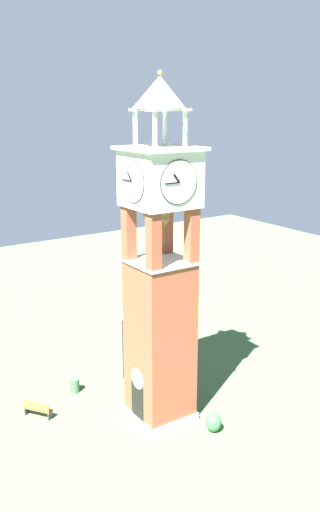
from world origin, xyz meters
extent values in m
plane|color=#476B3D|center=(0.00, 0.00, 0.00)|extent=(80.00, 80.00, 0.00)
cube|color=brown|center=(0.00, 0.00, 4.23)|extent=(2.76, 2.76, 8.46)
cube|color=beige|center=(0.00, 0.00, 0.17)|extent=(2.96, 2.96, 0.35)
cube|color=black|center=(0.00, -1.39, 1.15)|extent=(1.10, 0.04, 2.20)
cylinder|color=beige|center=(0.00, -1.39, 2.55)|extent=(1.10, 0.04, 1.10)
cube|color=brown|center=(-1.10, -1.10, 9.85)|extent=(0.56, 0.56, 2.79)
cube|color=brown|center=(1.10, -1.10, 9.85)|extent=(0.56, 0.56, 2.79)
cube|color=brown|center=(-1.10, 1.10, 9.85)|extent=(0.56, 0.56, 2.79)
cube|color=brown|center=(1.10, 1.10, 9.85)|extent=(0.56, 0.56, 2.79)
cube|color=beige|center=(0.00, 0.00, 8.52)|extent=(2.92, 2.92, 0.12)
cone|color=brown|center=(0.61, -0.10, 10.63)|extent=(0.48, 0.48, 0.39)
cone|color=brown|center=(-0.34, 0.52, 10.63)|extent=(0.56, 0.56, 0.47)
cone|color=brown|center=(-0.21, -0.58, 10.63)|extent=(0.48, 0.48, 0.53)
cube|color=beige|center=(0.00, 0.00, 12.57)|extent=(3.00, 3.00, 2.65)
cylinder|color=white|center=(0.00, -1.52, 12.57)|extent=(2.01, 0.05, 2.01)
torus|color=black|center=(0.00, -1.52, 12.57)|extent=(2.03, 0.06, 2.03)
cube|color=black|center=(-0.16, -1.58, 12.77)|extent=(0.39, 0.03, 0.44)
cube|color=black|center=(-0.40, -1.58, 12.57)|extent=(0.81, 0.03, 0.07)
cylinder|color=white|center=(0.00, 1.52, 12.57)|extent=(2.01, 0.05, 2.01)
torus|color=black|center=(0.00, 1.52, 12.57)|extent=(2.03, 0.06, 2.03)
cube|color=black|center=(-0.16, 1.58, 12.77)|extent=(0.39, 0.03, 0.44)
cube|color=black|center=(-0.40, 1.58, 12.57)|extent=(0.81, 0.03, 0.07)
cylinder|color=white|center=(-1.52, 0.00, 12.57)|extent=(0.05, 2.01, 2.01)
torus|color=black|center=(-1.52, 0.00, 12.57)|extent=(0.06, 2.03, 2.03)
cube|color=black|center=(-1.58, -0.16, 12.77)|extent=(0.03, 0.39, 0.44)
cube|color=black|center=(-1.58, -0.40, 12.57)|extent=(0.03, 0.81, 0.07)
cylinder|color=white|center=(1.52, 0.00, 12.57)|extent=(0.05, 2.01, 2.01)
torus|color=black|center=(1.52, 0.00, 12.57)|extent=(0.06, 2.03, 2.03)
cube|color=black|center=(1.58, -0.16, 12.77)|extent=(0.03, 0.39, 0.44)
cube|color=black|center=(1.58, -0.40, 12.57)|extent=(0.03, 0.81, 0.07)
cube|color=beige|center=(0.00, 0.00, 13.98)|extent=(3.36, 3.36, 0.16)
cylinder|color=beige|center=(-0.82, -0.82, 14.85)|extent=(0.22, 0.22, 1.59)
cylinder|color=beige|center=(0.82, -0.82, 14.85)|extent=(0.22, 0.22, 1.59)
cylinder|color=beige|center=(-0.82, 0.82, 14.85)|extent=(0.22, 0.22, 1.59)
cylinder|color=beige|center=(0.82, 0.82, 14.85)|extent=(0.22, 0.22, 1.59)
cube|color=beige|center=(0.00, 0.00, 15.71)|extent=(2.09, 2.09, 0.12)
pyramid|color=beige|center=(0.00, 0.00, 16.48)|extent=(2.09, 2.09, 1.42)
sphere|color=#B79338|center=(0.00, 0.00, 17.31)|extent=(0.24, 0.24, 0.24)
cube|color=brown|center=(-3.49, -5.42, 0.45)|extent=(1.56, 1.28, 0.06)
cube|color=brown|center=(-3.38, -5.57, 0.73)|extent=(1.34, 0.96, 0.44)
cube|color=#2D2D33|center=(-4.08, -5.83, 0.21)|extent=(0.29, 0.37, 0.42)
cube|color=#2D2D33|center=(-2.90, -5.00, 0.21)|extent=(0.29, 0.37, 0.42)
cylinder|color=black|center=(-4.58, 0.45, 1.86)|extent=(0.12, 0.12, 3.72)
sphere|color=silver|center=(-4.58, 0.45, 3.90)|extent=(0.36, 0.36, 0.36)
cylinder|color=#38513D|center=(-4.73, -2.71, 0.40)|extent=(0.52, 0.52, 0.80)
ellipsoid|color=#336638|center=(2.75, 1.41, 0.49)|extent=(0.78, 0.78, 0.97)
camera|label=1|loc=(20.98, -14.14, 15.81)|focal=37.69mm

